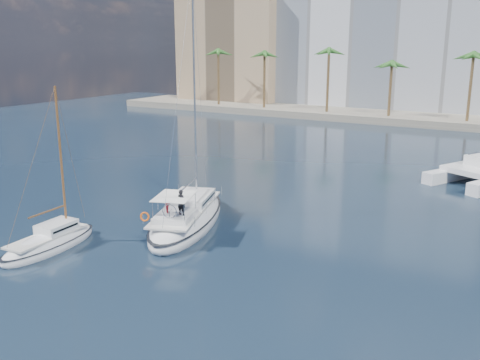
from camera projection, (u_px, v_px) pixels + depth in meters
The scene contains 9 objects.
ground at pixel (247, 233), 36.66m from camera, with size 160.00×160.00×0.00m, color black.
quay at pixel (433, 119), 87.35m from camera, with size 120.00×14.00×1.20m, color gray.
building_modern at pixel (386, 36), 99.95m from camera, with size 42.00×16.00×28.00m, color silver.
building_tan_left at pixel (238, 51), 112.18m from camera, with size 22.00×14.00×22.00m, color tan.
palm_left at pixel (242, 57), 98.41m from camera, with size 3.60×3.60×12.30m.
palm_centre at pixel (433, 59), 81.61m from camera, with size 3.60×3.60×12.30m.
main_sloop at pixel (187, 218), 38.03m from camera, with size 7.84×12.97×18.36m.
small_sloop at pixel (50, 243), 33.76m from camera, with size 2.81×7.59×10.71m.
seagull at pixel (195, 194), 45.10m from camera, with size 1.01×0.43×0.19m.
Camera 1 is at (17.26, -30.01, 12.63)m, focal length 40.00 mm.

